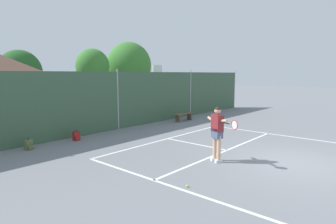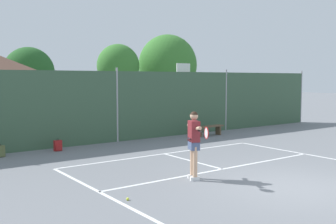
{
  "view_description": "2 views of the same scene",
  "coord_description": "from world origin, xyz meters",
  "views": [
    {
      "loc": [
        -9.53,
        -2.72,
        2.93
      ],
      "look_at": [
        0.83,
        6.2,
        1.08
      ],
      "focal_mm": 30.13,
      "sensor_mm": 36.0,
      "label": 1
    },
    {
      "loc": [
        -8.28,
        -6.09,
        2.74
      ],
      "look_at": [
        0.67,
        6.19,
        1.45
      ],
      "focal_mm": 42.44,
      "sensor_mm": 36.0,
      "label": 2
    }
  ],
  "objects": [
    {
      "name": "treeline_backdrop",
      "position": [
        0.19,
        20.81,
        3.77
      ],
      "size": [
        26.44,
        4.53,
        6.37
      ],
      "color": "brown",
      "rests_on": "ground"
    },
    {
      "name": "basketball_hoop",
      "position": [
        5.13,
        10.93,
        2.31
      ],
      "size": [
        0.9,
        0.67,
        3.55
      ],
      "color": "yellow",
      "rests_on": "ground"
    },
    {
      "name": "tennis_ball",
      "position": [
        -3.88,
        1.49,
        0.03
      ],
      "size": [
        0.07,
        0.07,
        0.07
      ],
      "primitive_type": "sphere",
      "color": "#CCE033",
      "rests_on": "ground"
    },
    {
      "name": "courtside_bench",
      "position": [
        4.41,
        7.97,
        0.36
      ],
      "size": [
        1.6,
        0.36,
        0.48
      ],
      "color": "brown",
      "rests_on": "ground"
    },
    {
      "name": "backpack_olive",
      "position": [
        -4.96,
        8.39,
        0.19
      ],
      "size": [
        0.32,
        0.3,
        0.46
      ],
      "color": "#566038",
      "rests_on": "ground"
    },
    {
      "name": "tennis_player",
      "position": [
        -1.49,
        2.04,
        1.11
      ],
      "size": [
        0.52,
        1.38,
        1.85
      ],
      "color": "silver",
      "rests_on": "ground"
    },
    {
      "name": "ground_plane",
      "position": [
        0.0,
        0.0,
        0.0
      ],
      "size": [
        120.0,
        120.0,
        0.0
      ],
      "primitive_type": "plane",
      "color": "slate"
    },
    {
      "name": "chainlink_fence",
      "position": [
        -0.0,
        9.0,
        1.53
      ],
      "size": [
        26.09,
        0.09,
        3.2
      ],
      "color": "#38563D",
      "rests_on": "ground"
    },
    {
      "name": "backpack_red",
      "position": [
        -2.91,
        8.35,
        0.19
      ],
      "size": [
        0.28,
        0.24,
        0.46
      ],
      "color": "maroon",
      "rests_on": "ground"
    },
    {
      "name": "court_markings",
      "position": [
        0.0,
        0.65,
        0.0
      ],
      "size": [
        8.3,
        11.1,
        0.01
      ],
      "color": "white",
      "rests_on": "ground"
    }
  ]
}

